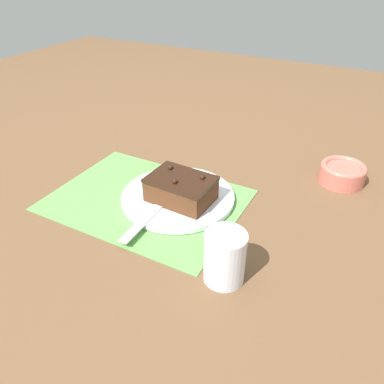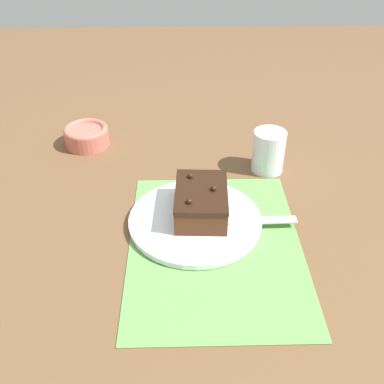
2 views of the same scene
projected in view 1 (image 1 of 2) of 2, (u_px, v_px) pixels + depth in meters
ground_plane at (146, 200)px, 0.93m from camera, size 3.00×3.00×0.00m
placemat_woven at (146, 200)px, 0.93m from camera, size 0.46×0.34×0.00m
cake_plate at (178, 197)px, 0.92m from camera, size 0.28×0.28×0.01m
chocolate_cake at (181, 189)px, 0.89m from camera, size 0.16×0.11×0.07m
serving_knife at (163, 201)px, 0.89m from camera, size 0.03×0.24×0.01m
drinking_glass at (225, 257)px, 0.68m from camera, size 0.08×0.08×0.10m
small_bowl at (342, 173)px, 0.98m from camera, size 0.12×0.12×0.05m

